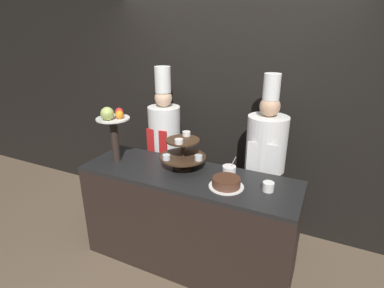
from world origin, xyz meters
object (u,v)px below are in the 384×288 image
(chef_center_left, at_px, (265,160))
(serving_bowl_far, at_px, (229,169))
(chef_left, at_px, (165,142))
(tiered_stand, at_px, (183,152))
(fruit_pedestal, at_px, (113,123))
(cake_round, at_px, (226,183))
(cup_white, at_px, (268,187))

(chef_center_left, bearing_deg, serving_bowl_far, -120.66)
(chef_left, bearing_deg, tiered_stand, -45.47)
(fruit_pedestal, distance_m, cake_round, 1.20)
(tiered_stand, relative_size, chef_center_left, 0.23)
(chef_left, bearing_deg, cup_white, -24.01)
(cup_white, bearing_deg, cake_round, -165.54)
(cake_round, relative_size, cup_white, 3.16)
(cup_white, relative_size, chef_left, 0.05)
(tiered_stand, relative_size, cake_round, 1.47)
(tiered_stand, relative_size, fruit_pedestal, 0.76)
(fruit_pedestal, xyz_separation_m, serving_bowl_far, (1.08, 0.24, -0.35))
(serving_bowl_far, relative_size, chef_left, 0.09)
(tiered_stand, bearing_deg, chef_left, 134.53)
(fruit_pedestal, bearing_deg, chef_center_left, 25.63)
(chef_center_left, bearing_deg, chef_left, 180.00)
(tiered_stand, xyz_separation_m, serving_bowl_far, (0.41, 0.10, -0.13))
(cake_round, bearing_deg, fruit_pedestal, 178.72)
(tiered_stand, height_order, cake_round, tiered_stand)
(cake_round, distance_m, chef_left, 1.16)
(cup_white, height_order, serving_bowl_far, serving_bowl_far)
(cup_white, height_order, chef_center_left, chef_center_left)
(cup_white, xyz_separation_m, chef_left, (-1.28, 0.57, -0.02))
(tiered_stand, xyz_separation_m, chef_center_left, (0.65, 0.49, -0.15))
(serving_bowl_far, distance_m, chef_center_left, 0.46)
(fruit_pedestal, bearing_deg, tiered_stand, 11.64)
(cake_round, relative_size, serving_bowl_far, 1.77)
(cake_round, bearing_deg, chef_left, 145.76)
(cup_white, distance_m, chef_center_left, 0.59)
(serving_bowl_far, distance_m, chef_left, 0.98)
(chef_center_left, bearing_deg, cake_round, -104.35)
(cake_round, height_order, chef_center_left, chef_center_left)
(fruit_pedestal, relative_size, cake_round, 1.92)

